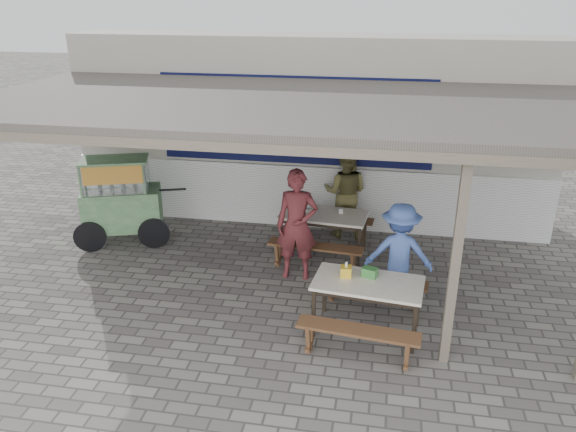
% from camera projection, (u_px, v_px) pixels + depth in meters
% --- Properties ---
extents(ground, '(60.00, 60.00, 0.00)m').
position_uv_depth(ground, '(273.00, 304.00, 8.20)').
color(ground, slate).
rests_on(ground, ground).
extents(back_wall, '(9.00, 1.28, 3.50)m').
position_uv_depth(back_wall, '(310.00, 131.00, 10.80)').
color(back_wall, '#B6B2A4').
rests_on(back_wall, ground).
extents(warung_roof, '(9.00, 4.21, 2.81)m').
position_uv_depth(warung_roof, '(285.00, 107.00, 7.98)').
color(warung_roof, '#534B47').
rests_on(warung_roof, ground).
extents(table_left, '(1.51, 0.88, 0.75)m').
position_uv_depth(table_left, '(324.00, 218.00, 9.49)').
color(table_left, white).
rests_on(table_left, ground).
extents(bench_left_street, '(1.56, 0.42, 0.45)m').
position_uv_depth(bench_left_street, '(315.00, 251.00, 9.07)').
color(bench_left_street, brown).
rests_on(bench_left_street, ground).
extents(bench_left_wall, '(1.56, 0.42, 0.45)m').
position_uv_depth(bench_left_wall, '(330.00, 222.00, 10.17)').
color(bench_left_wall, brown).
rests_on(bench_left_wall, ground).
extents(table_right, '(1.49, 0.92, 0.75)m').
position_uv_depth(table_right, '(368.00, 287.00, 7.32)').
color(table_right, white).
rests_on(table_right, ground).
extents(bench_right_street, '(1.53, 0.45, 0.45)m').
position_uv_depth(bench_right_street, '(358.00, 337.00, 6.86)').
color(bench_right_street, brown).
rests_on(bench_right_street, ground).
extents(bench_right_wall, '(1.53, 0.45, 0.45)m').
position_uv_depth(bench_right_wall, '(374.00, 285.00, 8.04)').
color(bench_right_wall, brown).
rests_on(bench_right_wall, ground).
extents(vendor_cart, '(1.83, 1.18, 1.56)m').
position_uv_depth(vendor_cart, '(120.00, 198.00, 9.92)').
color(vendor_cart, '#73A66F').
rests_on(vendor_cart, ground).
extents(patron_street_side, '(0.66, 0.45, 1.77)m').
position_uv_depth(patron_street_side, '(297.00, 225.00, 8.68)').
color(patron_street_side, maroon).
rests_on(patron_street_side, ground).
extents(patron_wall_side, '(0.87, 0.71, 1.67)m').
position_uv_depth(patron_wall_side, '(345.00, 193.00, 10.19)').
color(patron_wall_side, brown).
rests_on(patron_wall_side, ground).
extents(patron_right_table, '(0.98, 0.57, 1.51)m').
position_uv_depth(patron_right_table, '(399.00, 253.00, 8.07)').
color(patron_right_table, '#4A69BE').
rests_on(patron_right_table, ground).
extents(tissue_box, '(0.15, 0.15, 0.14)m').
position_uv_depth(tissue_box, '(346.00, 271.00, 7.40)').
color(tissue_box, gold).
rests_on(tissue_box, table_right).
extents(donation_box, '(0.22, 0.18, 0.13)m').
position_uv_depth(donation_box, '(370.00, 272.00, 7.39)').
color(donation_box, '#397F38').
rests_on(donation_box, table_right).
extents(condiment_jar, '(0.07, 0.07, 0.08)m').
position_uv_depth(condiment_jar, '(341.00, 211.00, 9.48)').
color(condiment_jar, silver).
rests_on(condiment_jar, table_left).
extents(condiment_bowl, '(0.26, 0.26, 0.05)m').
position_uv_depth(condiment_bowl, '(306.00, 208.00, 9.63)').
color(condiment_bowl, white).
rests_on(condiment_bowl, table_left).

